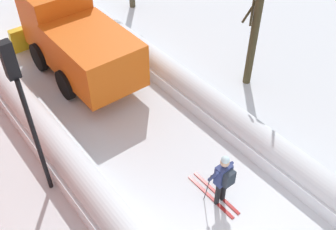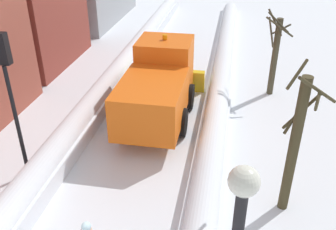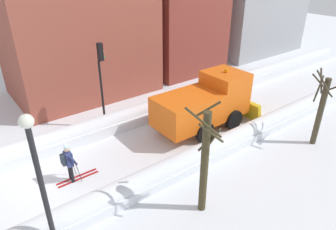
{
  "view_description": "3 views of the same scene",
  "coord_description": "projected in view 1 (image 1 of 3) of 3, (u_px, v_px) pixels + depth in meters",
  "views": [
    {
      "loc": [
        -4.89,
        -3.01,
        9.05
      ],
      "look_at": [
        0.53,
        3.87,
        1.1
      ],
      "focal_mm": 42.07,
      "sensor_mm": 36.0,
      "label": 1
    },
    {
      "loc": [
        2.93,
        -4.16,
        7.62
      ],
      "look_at": [
        1.08,
        6.18,
        1.75
      ],
      "focal_mm": 39.8,
      "sensor_mm": 36.0,
      "label": 2
    },
    {
      "loc": [
        10.93,
        -1.84,
        8.52
      ],
      "look_at": [
        0.02,
        6.48,
        1.41
      ],
      "focal_mm": 32.76,
      "sensor_mm": 36.0,
      "label": 3
    }
  ],
  "objects": [
    {
      "name": "ground_plane",
      "position": [
        64.0,
        61.0,
        15.89
      ],
      "size": [
        80.0,
        80.0,
        0.0
      ],
      "primitive_type": "plane",
      "color": "white"
    },
    {
      "name": "snowbank_right",
      "position": [
        116.0,
        33.0,
        16.82
      ],
      "size": [
        1.1,
        36.0,
        0.9
      ],
      "color": "white",
      "rests_on": "ground"
    },
    {
      "name": "plow_truck",
      "position": [
        75.0,
        38.0,
        14.38
      ],
      "size": [
        3.2,
        5.98,
        3.12
      ],
      "color": "orange",
      "rests_on": "ground"
    },
    {
      "name": "skier",
      "position": [
        223.0,
        178.0,
        10.18
      ],
      "size": [
        0.62,
        1.8,
        1.81
      ],
      "color": "black",
      "rests_on": "ground"
    },
    {
      "name": "traffic_light_pole",
      "position": [
        21.0,
        96.0,
        9.07
      ],
      "size": [
        0.28,
        0.42,
        4.7
      ],
      "color": "black",
      "rests_on": "ground"
    },
    {
      "name": "bare_tree_near",
      "position": [
        255.0,
        30.0,
        13.38
      ],
      "size": [
        1.24,
        1.3,
        4.4
      ],
      "color": "#3F3721",
      "rests_on": "ground"
    }
  ]
}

